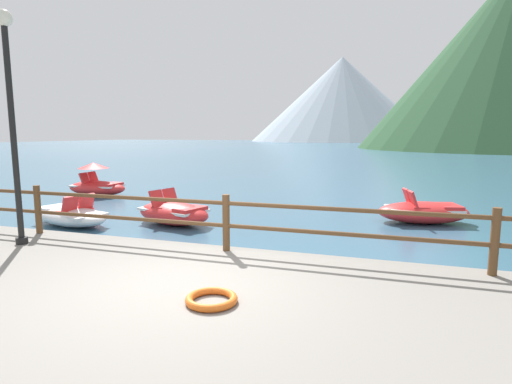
# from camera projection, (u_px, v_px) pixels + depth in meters

# --- Properties ---
(ground_plane) EXTENTS (200.00, 200.00, 0.00)m
(ground_plane) POSITION_uv_depth(u_px,v_px,m) (363.00, 156.00, 43.19)
(ground_plane) COLOR #38607A
(dock_railing) EXTENTS (23.92, 0.12, 0.95)m
(dock_railing) POSITION_uv_depth(u_px,v_px,m) (226.00, 217.00, 6.81)
(dock_railing) COLOR brown
(dock_railing) RESTS_ON promenade_dock
(lamp_post) EXTENTS (0.28, 0.28, 3.98)m
(lamp_post) POSITION_uv_depth(u_px,v_px,m) (11.00, 106.00, 6.96)
(lamp_post) COLOR black
(lamp_post) RESTS_ON promenade_dock
(life_ring) EXTENTS (0.61, 0.61, 0.09)m
(life_ring) POSITION_uv_depth(u_px,v_px,m) (211.00, 299.00, 4.74)
(life_ring) COLOR orange
(life_ring) RESTS_ON promenade_dock
(pedal_boat_1) EXTENTS (2.65, 1.73, 0.83)m
(pedal_boat_1) POSITION_uv_depth(u_px,v_px,m) (70.00, 215.00, 10.59)
(pedal_boat_1) COLOR white
(pedal_boat_1) RESTS_ON ground
(pedal_boat_2) EXTENTS (2.46, 1.76, 0.89)m
(pedal_boat_2) POSITION_uv_depth(u_px,v_px,m) (174.00, 213.00, 10.68)
(pedal_boat_2) COLOR red
(pedal_boat_2) RESTS_ON ground
(pedal_boat_3) EXTENTS (2.56, 1.73, 0.89)m
(pedal_boat_3) POSITION_uv_depth(u_px,v_px,m) (424.00, 212.00, 10.85)
(pedal_boat_3) COLOR red
(pedal_boat_3) RESTS_ON ground
(pedal_boat_4) EXTENTS (2.37, 1.21, 1.26)m
(pedal_boat_4) POSITION_uv_depth(u_px,v_px,m) (97.00, 185.00, 15.70)
(pedal_boat_4) COLOR red
(pedal_boat_4) RESTS_ON ground
(cliff_headland) EXTENTS (46.95, 46.95, 28.72)m
(cliff_headland) POSITION_uv_depth(u_px,v_px,m) (506.00, 62.00, 64.02)
(cliff_headland) COLOR #284C2D
(cliff_headland) RESTS_ON ground
(distant_peak) EXTENTS (58.11, 58.11, 26.64)m
(distant_peak) POSITION_uv_depth(u_px,v_px,m) (341.00, 99.00, 131.99)
(distant_peak) COLOR #9EADBC
(distant_peak) RESTS_ON ground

